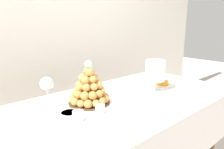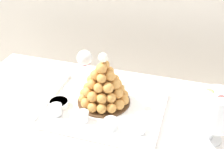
{
  "view_description": "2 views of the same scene",
  "coord_description": "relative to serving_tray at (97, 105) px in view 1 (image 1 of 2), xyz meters",
  "views": [
    {
      "loc": [
        -0.85,
        -0.91,
        1.21
      ],
      "look_at": [
        -0.03,
        0.0,
        0.9
      ],
      "focal_mm": 33.94,
      "sensor_mm": 36.0,
      "label": 1
    },
    {
      "loc": [
        0.23,
        -1.04,
        1.6
      ],
      "look_at": [
        -0.09,
        0.02,
        0.93
      ],
      "focal_mm": 48.63,
      "sensor_mm": 36.0,
      "label": 2
    }
  ],
  "objects": [
    {
      "name": "backdrop_wall",
      "position": [
        0.14,
        0.96,
        0.52
      ],
      "size": [
        4.8,
        0.1,
        2.5
      ],
      "primitive_type": "cube",
      "color": "silver",
      "rests_on": "ground_plane"
    },
    {
      "name": "buffet_table",
      "position": [
        0.14,
        -0.02,
        -0.11
      ],
      "size": [
        1.74,
        0.8,
        0.73
      ],
      "color": "brown",
      "rests_on": "ground_plane"
    },
    {
      "name": "serving_tray",
      "position": [
        0.0,
        0.0,
        0.0
      ],
      "size": [
        0.54,
        0.42,
        0.02
      ],
      "color": "white",
      "rests_on": "buffet_table"
    },
    {
      "name": "croquembouche",
      "position": [
        -0.02,
        0.06,
        0.1
      ],
      "size": [
        0.25,
        0.25,
        0.26
      ],
      "color": "#4C331E",
      "rests_on": "serving_tray"
    },
    {
      "name": "dessert_cup_left",
      "position": [
        -0.19,
        -0.1,
        0.03
      ],
      "size": [
        0.06,
        0.06,
        0.05
      ],
      "color": "silver",
      "rests_on": "serving_tray"
    },
    {
      "name": "dessert_cup_mid_left",
      "position": [
        -0.06,
        -0.1,
        0.02
      ],
      "size": [
        0.05,
        0.05,
        0.05
      ],
      "color": "silver",
      "rests_on": "serving_tray"
    },
    {
      "name": "dessert_cup_centre",
      "position": [
        0.07,
        -0.11,
        0.02
      ],
      "size": [
        0.06,
        0.06,
        0.05
      ],
      "color": "silver",
      "rests_on": "serving_tray"
    },
    {
      "name": "dessert_cup_mid_right",
      "position": [
        0.19,
        -0.1,
        0.03
      ],
      "size": [
        0.05,
        0.05,
        0.06
      ],
      "color": "silver",
      "rests_on": "serving_tray"
    },
    {
      "name": "creme_brulee_ramekin",
      "position": [
        -0.21,
        -0.04,
        0.02
      ],
      "size": [
        0.09,
        0.09,
        0.03
      ],
      "color": "white",
      "rests_on": "serving_tray"
    },
    {
      "name": "macaron_goblet",
      "position": [
        0.48,
        -0.05,
        0.14
      ],
      "size": [
        0.14,
        0.14,
        0.24
      ],
      "color": "white",
      "rests_on": "buffet_table"
    },
    {
      "name": "fruit_tart_plate",
      "position": [
        0.64,
        -0.0,
        0.01
      ],
      "size": [
        0.19,
        0.19,
        0.05
      ],
      "color": "white",
      "rests_on": "buffet_table"
    },
    {
      "name": "wine_glass",
      "position": [
        -0.19,
        0.25,
        0.11
      ],
      "size": [
        0.08,
        0.08,
        0.16
      ],
      "color": "silver",
      "rests_on": "buffet_table"
    }
  ]
}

